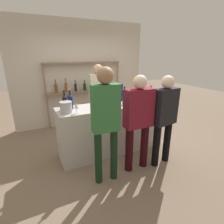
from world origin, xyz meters
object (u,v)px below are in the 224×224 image
at_px(wine_glass, 76,106).
at_px(customer_right, 165,115).
at_px(counter_bottle_0, 70,101).
at_px(server_behind_counter, 98,94).
at_px(customer_center, 138,118).
at_px(counter_bottle_3, 150,96).
at_px(customer_left, 106,117).
at_px(counter_bottle_1, 124,97).
at_px(counter_bottle_2, 65,102).
at_px(counter_bottle_4, 98,103).
at_px(ice_bucket, 66,107).
at_px(counter_bottle_5, 122,94).
at_px(cork_jar, 142,96).

bearing_deg(wine_glass, customer_right, -24.77).
relative_size(counter_bottle_0, wine_glass, 2.07).
distance_m(server_behind_counter, customer_center, 1.70).
distance_m(counter_bottle_0, customer_center, 1.25).
xyz_separation_m(counter_bottle_3, customer_right, (-0.21, -0.68, -0.18)).
bearing_deg(customer_left, customer_center, -80.30).
height_order(counter_bottle_1, counter_bottle_3, counter_bottle_1).
bearing_deg(customer_right, customer_left, 81.81).
xyz_separation_m(counter_bottle_2, server_behind_counter, (0.98, 0.81, -0.11)).
distance_m(customer_right, customer_left, 1.11).
xyz_separation_m(counter_bottle_0, counter_bottle_4, (0.40, -0.31, -0.00)).
relative_size(counter_bottle_0, customer_center, 0.22).
xyz_separation_m(ice_bucket, server_behind_counter, (1.00, 1.03, -0.07)).
bearing_deg(counter_bottle_5, counter_bottle_1, -109.54).
distance_m(counter_bottle_5, wine_glass, 1.16).
distance_m(counter_bottle_1, ice_bucket, 1.15).
bearing_deg(counter_bottle_0, counter_bottle_5, 5.16).
xyz_separation_m(counter_bottle_0, counter_bottle_5, (1.12, 0.10, -0.01)).
xyz_separation_m(counter_bottle_4, wine_glass, (-0.37, 0.02, -0.01)).
distance_m(counter_bottle_5, customer_center, 0.99).
bearing_deg(ice_bucket, counter_bottle_3, -1.90).
bearing_deg(counter_bottle_5, counter_bottle_4, -150.39).
relative_size(counter_bottle_5, cork_jar, 2.58).
height_order(ice_bucket, server_behind_counter, server_behind_counter).
bearing_deg(counter_bottle_4, counter_bottle_0, 142.84).
distance_m(counter_bottle_1, customer_right, 0.86).
distance_m(counter_bottle_0, counter_bottle_1, 1.04).
relative_size(counter_bottle_3, wine_glass, 1.98).
bearing_deg(counter_bottle_2, counter_bottle_3, -9.35).
distance_m(counter_bottle_0, counter_bottle_4, 0.51).
height_order(counter_bottle_3, counter_bottle_4, counter_bottle_4).
relative_size(counter_bottle_2, wine_glass, 2.01).
bearing_deg(counter_bottle_0, customer_right, -33.37).
height_order(counter_bottle_2, customer_center, customer_center).
bearing_deg(cork_jar, counter_bottle_4, -163.93).
height_order(wine_glass, ice_bucket, ice_bucket).
height_order(counter_bottle_0, wine_glass, counter_bottle_0).
bearing_deg(counter_bottle_2, customer_right, -32.86).
height_order(counter_bottle_2, counter_bottle_3, counter_bottle_2).
relative_size(customer_right, server_behind_counter, 0.94).
distance_m(counter_bottle_2, customer_center, 1.34).
relative_size(counter_bottle_1, counter_bottle_5, 0.97).
xyz_separation_m(counter_bottle_2, customer_left, (0.38, -0.94, -0.05)).
relative_size(counter_bottle_0, counter_bottle_4, 0.96).
bearing_deg(counter_bottle_1, counter_bottle_4, -165.94).
distance_m(counter_bottle_2, cork_jar, 1.67).
relative_size(counter_bottle_2, customer_right, 0.22).
height_order(customer_right, customer_center, customer_center).
bearing_deg(wine_glass, counter_bottle_3, 1.86).
bearing_deg(server_behind_counter, ice_bucket, -42.88).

